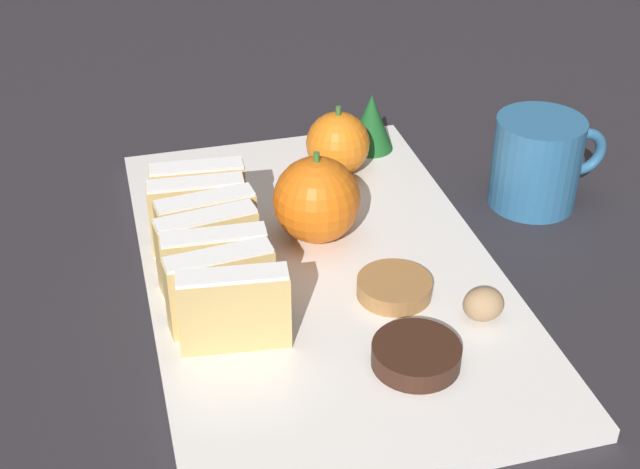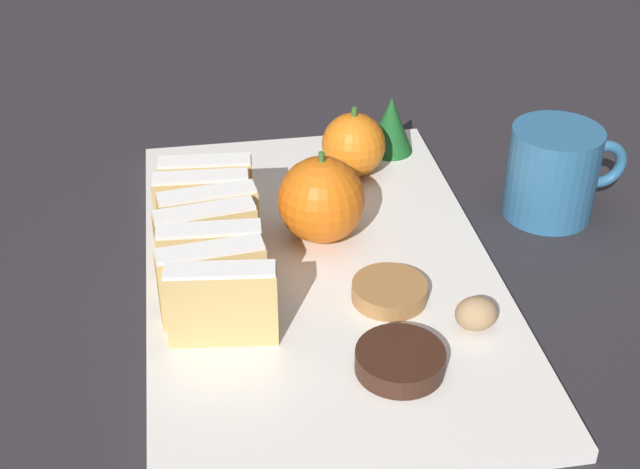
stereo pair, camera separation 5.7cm
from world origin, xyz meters
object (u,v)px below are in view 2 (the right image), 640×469
chocolate_cookie (400,360)px  orange_far (321,200)px  walnut (476,314)px  orange_near (354,145)px  coffee_mug (554,172)px

chocolate_cookie → orange_far: bearing=98.6°
walnut → chocolate_cookie: size_ratio=0.50×
walnut → orange_near: bearing=100.3°
orange_far → orange_near: bearing=65.3°
chocolate_cookie → coffee_mug: 0.28m
orange_far → walnut: (0.09, -0.14, -0.02)m
orange_far → chocolate_cookie: bearing=-81.4°
orange_far → chocolate_cookie: 0.18m
orange_far → coffee_mug: bearing=6.2°
orange_near → walnut: bearing=-79.7°
orange_far → chocolate_cookie: size_ratio=1.29×
walnut → chocolate_cookie: (-0.07, -0.04, -0.01)m
chocolate_cookie → coffee_mug: (0.19, 0.20, 0.02)m
chocolate_cookie → coffee_mug: size_ratio=0.57×
orange_near → coffee_mug: (0.17, -0.08, 0.00)m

